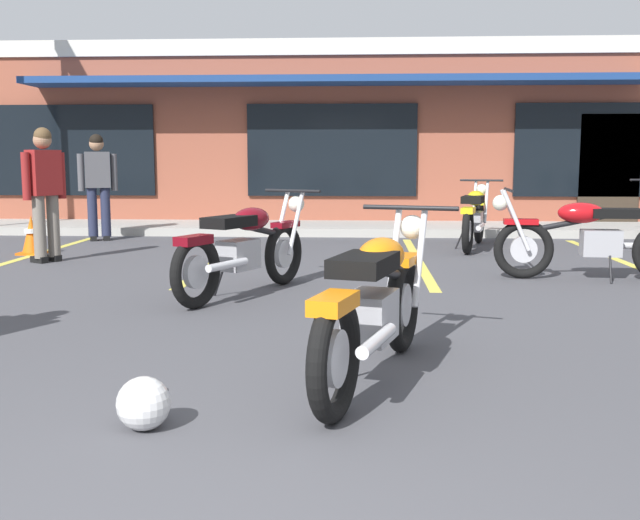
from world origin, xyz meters
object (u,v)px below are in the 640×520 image
Objects in this scene: motorcycle_foreground_classic at (376,303)px; motorcycle_blue_standard at (474,216)px; motorcycle_red_sportbike at (245,247)px; traffic_cone at (32,235)px; motorcycle_black_cruiser at (591,237)px; person_by_back_row at (44,186)px; person_in_shorts_foreground at (98,181)px; helmet_on_pavement at (144,403)px.

motorcycle_foreground_classic and motorcycle_blue_standard have the same top height.
motorcycle_red_sportbike is 3.69× the size of traffic_cone.
motorcycle_red_sportbike is 3.72m from motorcycle_black_cruiser.
person_by_back_row reaches higher than motorcycle_red_sportbike.
motorcycle_blue_standard is 5.84m from person_in_shorts_foreground.
motorcycle_black_cruiser reaches higher than traffic_cone.
motorcycle_blue_standard is at bearing 76.83° from motorcycle_foreground_classic.
helmet_on_pavement is at bearing -126.71° from motorcycle_black_cruiser.
person_in_shorts_foreground reaches higher than traffic_cone.
motorcycle_red_sportbike is 3.59m from helmet_on_pavement.
motorcycle_blue_standard is 1.24× the size of person_by_back_row.
motorcycle_black_cruiser is at bearing -14.56° from traffic_cone.
person_in_shorts_foreground is at bearing 110.78° from helmet_on_pavement.
helmet_on_pavement is at bearing -69.22° from person_in_shorts_foreground.
motorcycle_red_sportbike is at bearing -56.60° from person_in_shorts_foreground.
motorcycle_red_sportbike is 3.59m from person_by_back_row.
person_in_shorts_foreground is 6.44× the size of helmet_on_pavement.
motorcycle_foreground_classic is 1.23× the size of person_in_shorts_foreground.
helmet_on_pavement is at bearing -63.08° from person_by_back_row.
person_in_shorts_foreground reaches higher than motorcycle_foreground_classic.
person_in_shorts_foreground reaches higher than motorcycle_blue_standard.
motorcycle_black_cruiser is 7.49m from person_in_shorts_foreground.
motorcycle_foreground_classic is 7.23m from traffic_cone.
helmet_on_pavement is at bearing -142.04° from motorcycle_foreground_classic.
motorcycle_foreground_classic is 2.95m from motorcycle_red_sportbike.
helmet_on_pavement is (3.11, -8.19, -0.82)m from person_in_shorts_foreground.
person_in_shorts_foreground is (-3.05, 4.62, 0.49)m from motorcycle_red_sportbike.
person_by_back_row is (-5.58, -1.79, 0.49)m from motorcycle_blue_standard.
traffic_cone is (-3.38, 2.90, -0.20)m from motorcycle_red_sportbike.
person_by_back_row reaches higher than motorcycle_blue_standard.
motorcycle_foreground_classic is 6.32m from person_by_back_row.
motorcycle_black_cruiser is 5.84m from helmet_on_pavement.
motorcycle_black_cruiser is at bearing -73.98° from motorcycle_blue_standard.
motorcycle_red_sportbike and motorcycle_black_cruiser have the same top height.
traffic_cone is at bearing 125.38° from person_by_back_row.
motorcycle_red_sportbike is 5.55m from person_in_shorts_foreground.
person_by_back_row reaches higher than motorcycle_foreground_classic.
person_in_shorts_foreground reaches higher than helmet_on_pavement.
person_by_back_row is 3.16× the size of traffic_cone.
motorcycle_blue_standard is 3.91× the size of traffic_cone.
person_in_shorts_foreground and person_by_back_row have the same top height.
traffic_cone reaches higher than helmet_on_pavement.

